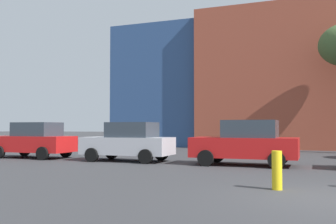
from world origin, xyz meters
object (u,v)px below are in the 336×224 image
parked_car_2 (246,143)px  bollard_yellow_2 (277,170)px  parked_car_0 (34,140)px  parked_car_1 (129,142)px

parked_car_2 → bollard_yellow_2: bearing=106.6°
parked_car_0 → parked_car_1: (5.09, 0.00, -0.01)m
parked_car_1 → parked_car_2: bearing=-180.0°
parked_car_1 → bollard_yellow_2: parked_car_1 is taller
parked_car_0 → parked_car_2: (10.17, 0.00, 0.02)m
bollard_yellow_2 → parked_car_1: bearing=140.3°
parked_car_0 → bollard_yellow_2: size_ratio=4.28×
parked_car_2 → bollard_yellow_2: size_ratio=4.40×
bollard_yellow_2 → parked_car_2: bearing=106.6°
parked_car_0 → bollard_yellow_2: parked_car_0 is taller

